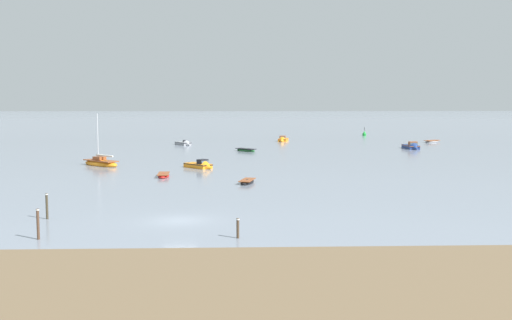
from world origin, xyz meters
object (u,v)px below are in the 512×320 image
motorboat_moored_0 (185,144)px  channel_buoy (364,134)px  motorboat_moored_1 (201,166)px  mooring_post_left (238,229)px  mooring_post_right (38,225)px  rowboat_moored_1 (247,182)px  mooring_post_near (47,207)px  rowboat_moored_0 (246,150)px  sailboat_moored_0 (101,163)px  rowboat_moored_3 (432,142)px  motorboat_moored_3 (283,140)px  rowboat_moored_2 (164,175)px  motorboat_moored_2 (412,147)px

motorboat_moored_0 → channel_buoy: channel_buoy is taller
motorboat_moored_1 → mooring_post_left: size_ratio=3.12×
mooring_post_right → motorboat_moored_1: bearing=78.1°
rowboat_moored_1 → mooring_post_right: size_ratio=1.70×
mooring_post_near → rowboat_moored_0: bearing=74.6°
mooring_post_near → motorboat_moored_1: bearing=73.4°
sailboat_moored_0 → rowboat_moored_3: bearing=-102.9°
rowboat_moored_0 → mooring_post_left: (-1.83, -64.56, 0.45)m
sailboat_moored_0 → rowboat_moored_3: size_ratio=1.73×
rowboat_moored_3 → motorboat_moored_3: bearing=137.0°
sailboat_moored_0 → motorboat_moored_0: bearing=-61.1°
rowboat_moored_0 → mooring_post_left: size_ratio=2.76×
mooring_post_right → sailboat_moored_0: bearing=97.2°
sailboat_moored_0 → rowboat_moored_3: 71.48m
rowboat_moored_2 → mooring_post_right: bearing=-10.6°
rowboat_moored_3 → motorboat_moored_0: motorboat_moored_0 is taller
motorboat_moored_3 → mooring_post_near: bearing=-3.5°
rowboat_moored_2 → rowboat_moored_3: size_ratio=0.88×
mooring_post_left → rowboat_moored_1: bearing=87.4°
sailboat_moored_0 → motorboat_moored_2: bearing=-111.1°
rowboat_moored_0 → motorboat_moored_3: motorboat_moored_3 is taller
motorboat_moored_1 → sailboat_moored_0: bearing=-148.3°
mooring_post_left → mooring_post_right: bearing=179.5°
rowboat_moored_0 → mooring_post_right: mooring_post_right is taller
motorboat_moored_0 → rowboat_moored_0: bearing=6.7°
mooring_post_left → rowboat_moored_0: bearing=88.4°
rowboat_moored_1 → rowboat_moored_2: (-9.50, 5.67, 0.01)m
motorboat_moored_1 → motorboat_moored_2: motorboat_moored_2 is taller
rowboat_moored_3 → motorboat_moored_2: 18.16m
mooring_post_right → motorboat_moored_2: bearing=56.9°
motorboat_moored_0 → motorboat_moored_2: motorboat_moored_2 is taller
motorboat_moored_1 → mooring_post_near: 34.06m
rowboat_moored_1 → motorboat_moored_3: bearing=6.3°
motorboat_moored_1 → channel_buoy: (35.92, 67.78, 0.19)m
motorboat_moored_0 → mooring_post_near: (-4.39, -71.94, 0.69)m
rowboat_moored_0 → mooring_post_near: (-15.98, -57.85, 0.73)m
motorboat_moored_2 → mooring_post_right: 81.19m
rowboat_moored_0 → sailboat_moored_0: bearing=93.7°
rowboat_moored_0 → motorboat_moored_3: 24.99m
rowboat_moored_1 → sailboat_moored_0: size_ratio=0.51×
rowboat_moored_2 → motorboat_moored_3: 60.10m
motorboat_moored_3 → mooring_post_right: (-22.75, -88.04, 0.66)m
sailboat_moored_0 → mooring_post_left: 46.68m
mooring_post_right → mooring_post_left: bearing=-0.5°
rowboat_moored_1 → mooring_post_left: bearing=-168.3°
sailboat_moored_0 → motorboat_moored_0: size_ratio=1.56×
rowboat_moored_1 → mooring_post_left: size_ratio=2.60×
sailboat_moored_0 → mooring_post_right: size_ratio=3.33×
mooring_post_left → mooring_post_right: 12.70m
rowboat_moored_0 → mooring_post_right: bearing=123.7°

